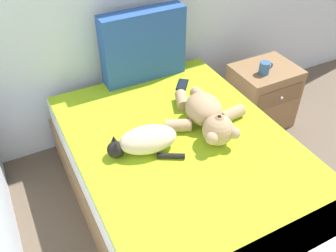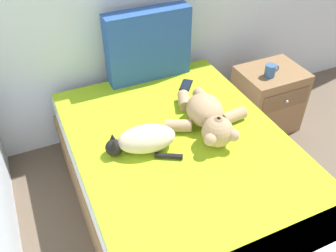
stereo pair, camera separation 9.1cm
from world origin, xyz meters
name	(u,v)px [view 2 (the right image)]	position (x,y,z in m)	size (l,w,h in m)	color
bed	(187,183)	(1.04, 3.12, 0.26)	(1.29, 1.93, 0.53)	olive
patterned_cushion	(148,45)	(1.15, 3.99, 0.79)	(0.61, 0.14, 0.51)	#264C99
cat	(143,140)	(0.81, 3.25, 0.60)	(0.42, 0.30, 0.15)	#C6B293
teddy_bear	(208,117)	(1.25, 3.27, 0.62)	(0.54, 0.62, 0.20)	tan
cell_phone	(186,85)	(1.34, 3.76, 0.54)	(0.15, 0.16, 0.01)	black
nightstand	(267,99)	(2.05, 3.66, 0.27)	(0.49, 0.42, 0.53)	olive
mug	(271,70)	(1.98, 3.61, 0.58)	(0.12, 0.08, 0.09)	#33598C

